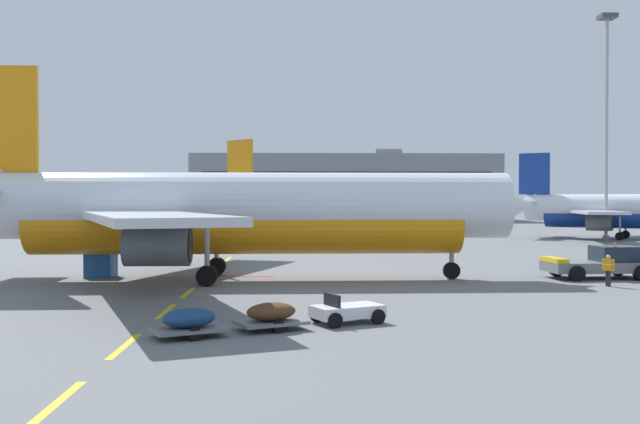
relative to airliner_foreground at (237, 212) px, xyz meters
The scene contains 11 objects.
ground 28.53m from the airliner_foreground, 44.82° to the left, with size 400.00×400.00×0.00m, color slate.
apron_paint_markings 18.44m from the airliner_foreground, 96.23° to the left, with size 8.00×95.66×0.01m.
airliner_foreground is the anchor object (origin of this frame).
pushback_tug 21.64m from the airliner_foreground, ahead, with size 6.14×3.45×2.08m.
airliner_far_center 57.15m from the airliner_foreground, 103.16° to the left, with size 28.92×28.32×11.94m.
airliner_far_right 59.11m from the airliner_foreground, 43.88° to the left, with size 27.72×25.98×10.45m.
baggage_train 16.51m from the airliner_foreground, 80.71° to the right, with size 8.38×5.05×1.14m.
ground_crew_worker 20.63m from the airliner_foreground, 10.10° to the right, with size 0.52×0.55×1.69m.
uld_cargo_container 9.03m from the airliner_foreground, 167.39° to the left, with size 1.65×1.61×1.60m.
apron_light_mast_far 55.99m from the airliner_foreground, 45.40° to the left, with size 1.80×1.80×25.55m.
terminal_satellite 123.40m from the airliner_foreground, 83.49° to the left, with size 66.92×24.84×16.13m.
Camera 1 is at (23.49, -21.34, 4.62)m, focal length 40.40 mm.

